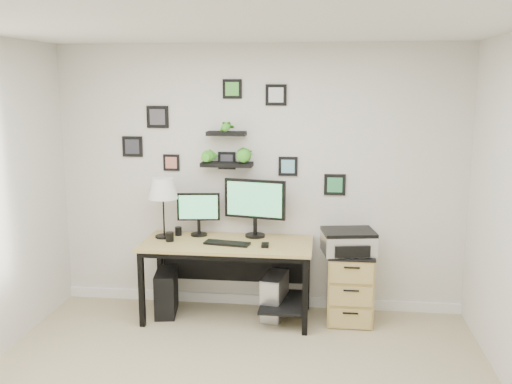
# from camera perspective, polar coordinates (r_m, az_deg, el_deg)

# --- Properties ---
(room) EXTENTS (4.00, 4.00, 4.00)m
(room) POSITION_cam_1_polar(r_m,az_deg,el_deg) (5.92, 0.25, -10.72)
(room) COLOR tan
(room) RESTS_ON ground
(desk) EXTENTS (1.60, 0.70, 0.75)m
(desk) POSITION_cam_1_polar(r_m,az_deg,el_deg) (5.45, -2.46, -6.20)
(desk) COLOR tan
(desk) RESTS_ON ground
(monitor_left) EXTENTS (0.42, 0.18, 0.42)m
(monitor_left) POSITION_cam_1_polar(r_m,az_deg,el_deg) (5.59, -5.77, -1.89)
(monitor_left) COLOR black
(monitor_left) RESTS_ON desk
(monitor_right) EXTENTS (0.60, 0.23, 0.57)m
(monitor_right) POSITION_cam_1_polar(r_m,az_deg,el_deg) (5.49, -0.11, -1.11)
(monitor_right) COLOR black
(monitor_right) RESTS_ON desk
(keyboard) EXTENTS (0.44, 0.20, 0.02)m
(keyboard) POSITION_cam_1_polar(r_m,az_deg,el_deg) (5.32, -2.91, -5.14)
(keyboard) COLOR black
(keyboard) RESTS_ON desk
(mouse) EXTENTS (0.07, 0.11, 0.03)m
(mouse) POSITION_cam_1_polar(r_m,az_deg,el_deg) (5.24, 0.92, -5.33)
(mouse) COLOR black
(mouse) RESTS_ON desk
(table_lamp) EXTENTS (0.29, 0.29, 0.58)m
(table_lamp) POSITION_cam_1_polar(r_m,az_deg,el_deg) (5.52, -9.29, 0.20)
(table_lamp) COLOR black
(table_lamp) RESTS_ON desk
(mug) EXTENTS (0.08, 0.08, 0.09)m
(mug) POSITION_cam_1_polar(r_m,az_deg,el_deg) (5.47, -8.62, -4.46)
(mug) COLOR black
(mug) RESTS_ON desk
(pen_cup) EXTENTS (0.07, 0.07, 0.08)m
(pen_cup) POSITION_cam_1_polar(r_m,az_deg,el_deg) (5.66, -7.77, -3.90)
(pen_cup) COLOR black
(pen_cup) RESTS_ON desk
(pc_tower_black) EXTENTS (0.25, 0.45, 0.43)m
(pc_tower_black) POSITION_cam_1_polar(r_m,az_deg,el_deg) (5.72, -8.96, -9.88)
(pc_tower_black) COLOR black
(pc_tower_black) RESTS_ON ground
(pc_tower_grey) EXTENTS (0.25, 0.45, 0.42)m
(pc_tower_grey) POSITION_cam_1_polar(r_m,az_deg,el_deg) (5.57, 1.86, -10.36)
(pc_tower_grey) COLOR gray
(pc_tower_grey) RESTS_ON ground
(file_cabinet) EXTENTS (0.43, 0.53, 0.67)m
(file_cabinet) POSITION_cam_1_polar(r_m,az_deg,el_deg) (5.54, 9.36, -9.24)
(file_cabinet) COLOR tan
(file_cabinet) RESTS_ON ground
(printer) EXTENTS (0.53, 0.45, 0.21)m
(printer) POSITION_cam_1_polar(r_m,az_deg,el_deg) (5.37, 9.22, -4.92)
(printer) COLOR silver
(printer) RESTS_ON file_cabinet
(wall_decor) EXTENTS (2.21, 0.18, 1.11)m
(wall_decor) POSITION_cam_1_polar(r_m,az_deg,el_deg) (5.51, -2.86, 4.86)
(wall_decor) COLOR black
(wall_decor) RESTS_ON ground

